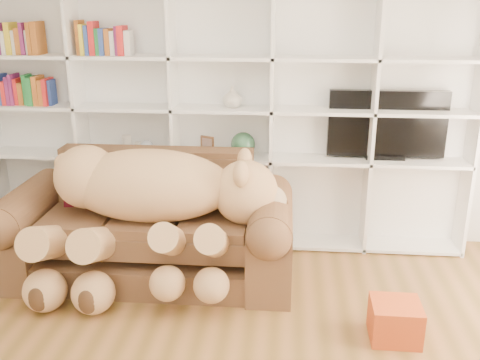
# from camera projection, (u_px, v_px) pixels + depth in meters

# --- Properties ---
(wall_back) EXTENTS (5.00, 0.02, 2.70)m
(wall_back) POSITION_uv_depth(u_px,v_px,m) (225.00, 99.00, 4.95)
(wall_back) COLOR white
(wall_back) RESTS_ON floor
(bookshelf) EXTENTS (4.43, 0.35, 2.40)m
(bookshelf) POSITION_uv_depth(u_px,v_px,m) (197.00, 107.00, 4.85)
(bookshelf) COLOR white
(bookshelf) RESTS_ON floor
(sofa) EXTENTS (2.38, 1.03, 1.00)m
(sofa) POSITION_uv_depth(u_px,v_px,m) (150.00, 231.00, 4.50)
(sofa) COLOR brown
(sofa) RESTS_ON floor
(teddy_bear) EXTENTS (1.97, 1.03, 1.14)m
(teddy_bear) POSITION_uv_depth(u_px,v_px,m) (149.00, 203.00, 4.19)
(teddy_bear) COLOR tan
(teddy_bear) RESTS_ON sofa
(throw_pillow) EXTENTS (0.49, 0.31, 0.48)m
(throw_pillow) POSITION_uv_depth(u_px,v_px,m) (93.00, 183.00, 4.58)
(throw_pillow) COLOR #5E1018
(throw_pillow) RESTS_ON sofa
(gift_box) EXTENTS (0.34, 0.32, 0.27)m
(gift_box) POSITION_uv_depth(u_px,v_px,m) (395.00, 321.00, 3.68)
(gift_box) COLOR #C24719
(gift_box) RESTS_ON floor
(tv) EXTENTS (1.04, 0.18, 0.61)m
(tv) POSITION_uv_depth(u_px,v_px,m) (387.00, 125.00, 4.75)
(tv) COLOR black
(tv) RESTS_ON bookshelf
(picture_frame) EXTENTS (0.13, 0.08, 0.17)m
(picture_frame) POSITION_uv_depth(u_px,v_px,m) (207.00, 145.00, 4.90)
(picture_frame) COLOR #56351D
(picture_frame) RESTS_ON bookshelf
(green_vase) EXTENTS (0.22, 0.22, 0.22)m
(green_vase) POSITION_uv_depth(u_px,v_px,m) (243.00, 144.00, 4.87)
(green_vase) COLOR #2E5A3C
(green_vase) RESTS_ON bookshelf
(figurine_tall) EXTENTS (0.10, 0.10, 0.17)m
(figurine_tall) POSITION_uv_depth(u_px,v_px,m) (127.00, 144.00, 4.97)
(figurine_tall) COLOR beige
(figurine_tall) RESTS_ON bookshelf
(figurine_short) EXTENTS (0.07, 0.07, 0.11)m
(figurine_short) POSITION_uv_depth(u_px,v_px,m) (138.00, 148.00, 4.97)
(figurine_short) COLOR beige
(figurine_short) RESTS_ON bookshelf
(snow_globe) EXTENTS (0.12, 0.12, 0.12)m
(snow_globe) POSITION_uv_depth(u_px,v_px,m) (147.00, 147.00, 4.96)
(snow_globe) COLOR silver
(snow_globe) RESTS_ON bookshelf
(shelf_vase) EXTENTS (0.21, 0.21, 0.19)m
(shelf_vase) POSITION_uv_depth(u_px,v_px,m) (232.00, 97.00, 4.74)
(shelf_vase) COLOR beige
(shelf_vase) RESTS_ON bookshelf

